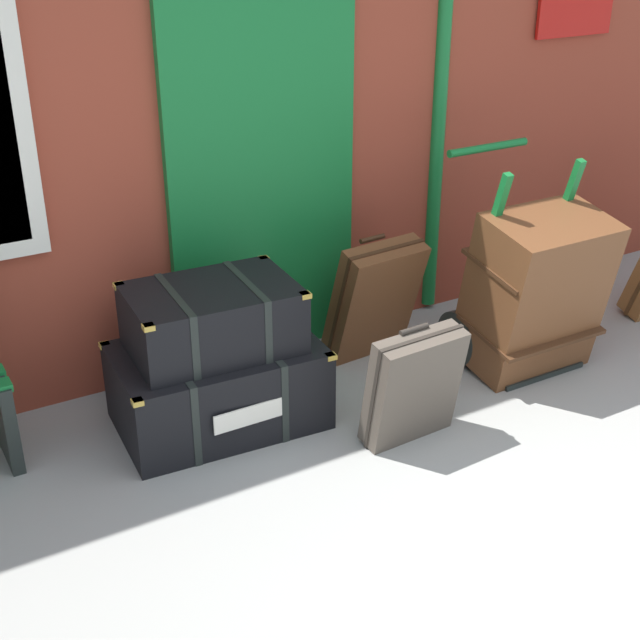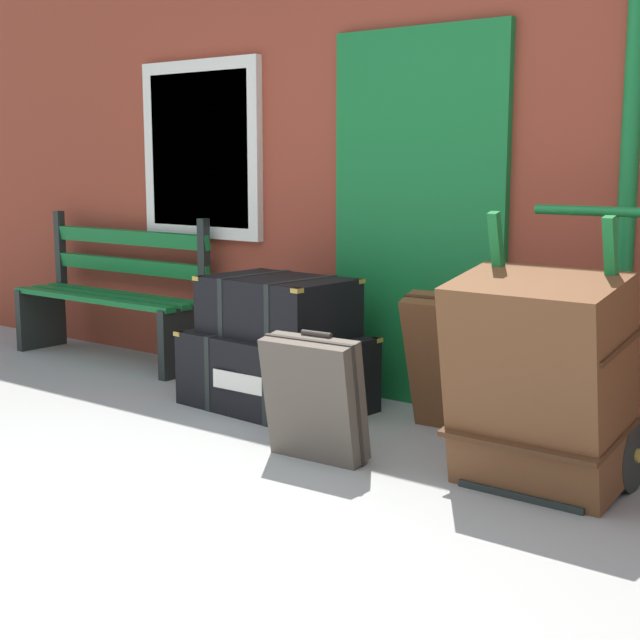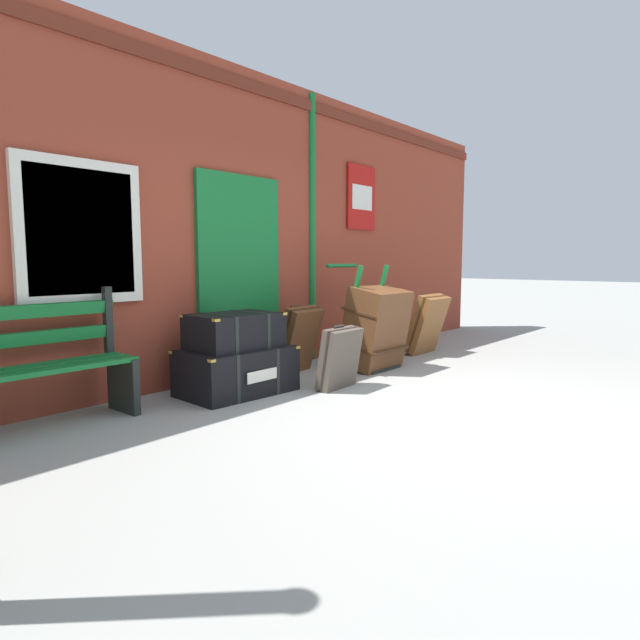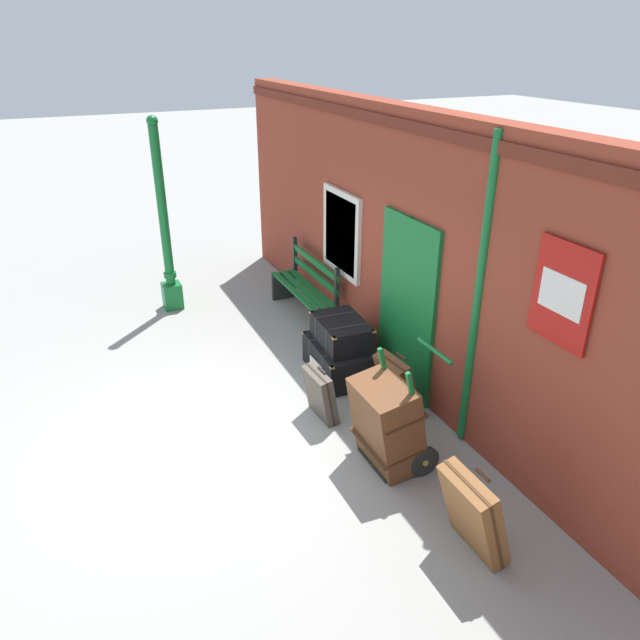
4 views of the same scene
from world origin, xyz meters
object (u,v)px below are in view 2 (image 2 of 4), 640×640
steamer_trunk_base (277,371)px  suitcase_slate (457,363)px  platform_bench (113,297)px  porters_trolley (555,420)px  suitcase_caramel (314,399)px  steamer_trunk_middle (278,306)px  large_brown_trunk (539,382)px

steamer_trunk_base → suitcase_slate: size_ratio=1.42×
platform_bench → suitcase_slate: 2.81m
porters_trolley → suitcase_caramel: size_ratio=1.94×
steamer_trunk_middle → porters_trolley: bearing=-6.3°
platform_bench → porters_trolley: bearing=-7.7°
platform_bench → suitcase_caramel: (2.51, -0.91, -0.15)m
suitcase_caramel → suitcase_slate: size_ratio=0.83×
suitcase_caramel → platform_bench: bearing=160.1°
platform_bench → suitcase_slate: (2.81, -0.11, -0.08)m
large_brown_trunk → suitcase_caramel: large_brown_trunk is taller
large_brown_trunk → steamer_trunk_base: bearing=168.6°
platform_bench → porters_trolley: 3.54m
steamer_trunk_base → large_brown_trunk: bearing=-11.4°
large_brown_trunk → suitcase_caramel: 1.04m
steamer_trunk_base → large_brown_trunk: (1.74, -0.35, 0.26)m
suitcase_slate → steamer_trunk_middle: bearing=-170.8°
platform_bench → suitcase_caramel: platform_bench is taller
porters_trolley → suitcase_slate: porters_trolley is taller
steamer_trunk_base → steamer_trunk_middle: (-0.00, 0.02, 0.37)m
platform_bench → steamer_trunk_base: platform_bench is taller
steamer_trunk_middle → platform_bench: bearing=170.9°
porters_trolley → suitcase_slate: size_ratio=1.60×
suitcase_caramel → large_brown_trunk: bearing=14.7°
steamer_trunk_base → suitcase_caramel: (0.75, -0.61, 0.09)m
suitcase_caramel → steamer_trunk_base: bearing=140.9°
large_brown_trunk → platform_bench: bearing=169.5°
platform_bench → large_brown_trunk: size_ratio=1.70×
porters_trolley → large_brown_trunk: bearing=-90.0°
steamer_trunk_middle → suitcase_caramel: (0.76, -0.63, -0.28)m
steamer_trunk_middle → suitcase_caramel: 1.03m
steamer_trunk_base → steamer_trunk_middle: 0.37m
steamer_trunk_base → suitcase_caramel: size_ratio=1.72×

